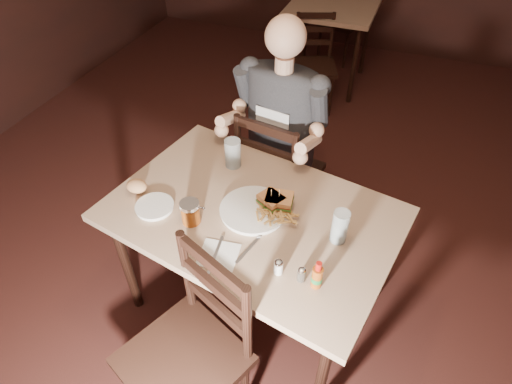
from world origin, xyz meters
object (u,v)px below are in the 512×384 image
(bg_table, at_px, (332,15))
(glass_right, at_px, (340,227))
(bg_chair_far, at_px, (341,22))
(bg_chair_near, at_px, (314,67))
(hot_sauce, at_px, (317,274))
(chair_near, at_px, (183,360))
(chair_far, at_px, (280,173))
(glass_left, at_px, (233,153))
(diner, at_px, (279,108))
(side_plate, at_px, (155,207))
(dinner_plate, at_px, (253,211))
(main_table, at_px, (252,222))
(syrup_dispenser, at_px, (190,212))

(bg_table, height_order, glass_right, glass_right)
(bg_chair_far, bearing_deg, bg_chair_near, 101.62)
(bg_table, bearing_deg, hot_sauce, -77.96)
(chair_near, distance_m, glass_right, 0.85)
(chair_far, relative_size, bg_chair_far, 1.13)
(bg_chair_far, relative_size, glass_left, 5.39)
(chair_far, xyz_separation_m, glass_left, (-0.14, -0.37, 0.38))
(chair_far, height_order, hot_sauce, chair_far)
(diner, bearing_deg, side_plate, -106.21)
(bg_chair_far, xyz_separation_m, diner, (0.19, -2.72, 0.55))
(dinner_plate, bearing_deg, hot_sauce, -37.79)
(chair_near, distance_m, dinner_plate, 0.71)
(bg_chair_near, xyz_separation_m, side_plate, (-0.16, -2.37, 0.36))
(chair_far, xyz_separation_m, bg_chair_far, (-0.20, 2.67, -0.06))
(dinner_plate, bearing_deg, glass_left, 127.89)
(bg_chair_near, height_order, side_plate, bg_chair_near)
(main_table, bearing_deg, hot_sauce, -37.38)
(side_plate, bearing_deg, syrup_dispenser, -4.02)
(diner, height_order, side_plate, diner)
(bg_chair_far, bearing_deg, main_table, 106.31)
(syrup_dispenser, height_order, side_plate, syrup_dispenser)
(bg_chair_near, bearing_deg, dinner_plate, -103.02)
(bg_chair_far, xyz_separation_m, side_plate, (-0.16, -3.47, 0.36))
(diner, relative_size, hot_sauce, 6.83)
(chair_far, distance_m, dinner_plate, 0.73)
(bg_chair_near, relative_size, glass_left, 5.39)
(glass_right, height_order, side_plate, glass_right)
(chair_near, distance_m, diner, 1.33)
(chair_far, xyz_separation_m, syrup_dispenser, (-0.16, -0.81, 0.36))
(chair_near, bearing_deg, glass_right, 75.83)
(glass_left, bearing_deg, glass_right, -26.51)
(bg_table, relative_size, dinner_plate, 2.65)
(diner, relative_size, syrup_dispenser, 8.40)
(hot_sauce, bearing_deg, bg_chair_far, 100.25)
(bg_table, relative_size, glass_right, 4.98)
(diner, relative_size, glass_right, 5.90)
(glass_right, bearing_deg, bg_chair_far, 101.47)
(chair_far, bearing_deg, bg_chair_far, -76.44)
(chair_far, height_order, dinner_plate, chair_far)
(bg_chair_near, distance_m, glass_left, 1.99)
(glass_right, bearing_deg, dinner_plate, 176.21)
(bg_chair_near, height_order, diner, diner)
(diner, distance_m, glass_left, 0.37)
(bg_table, relative_size, chair_near, 0.84)
(bg_chair_far, xyz_separation_m, bg_chair_near, (0.00, -1.10, -0.00))
(syrup_dispenser, relative_size, side_plate, 0.65)
(chair_near, distance_m, bg_chair_near, 2.87)
(diner, bearing_deg, hot_sauce, -53.57)
(bg_table, height_order, hot_sauce, hot_sauce)
(dinner_plate, bearing_deg, side_plate, -162.25)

